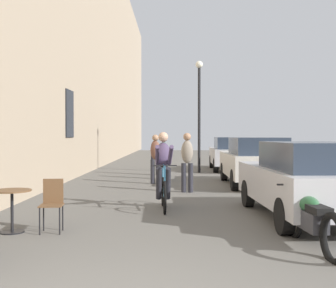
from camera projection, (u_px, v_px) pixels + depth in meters
name	position (u px, v px, depth m)	size (l,w,h in m)	color
building_facade_left	(76.00, 12.00, 17.78)	(0.54, 68.00, 13.33)	tan
cafe_table_mid	(12.00, 202.00, 7.31)	(0.64, 0.64, 0.72)	black
cafe_chair_mid_toward_street	(52.00, 201.00, 7.38)	(0.41, 0.41, 0.89)	black
cyclist_on_bicycle	(163.00, 172.00, 9.73)	(0.52, 1.76, 1.74)	black
pedestrian_near	(187.00, 159.00, 12.48)	(0.37, 0.28, 1.71)	#26262D
pedestrian_mid	(155.00, 156.00, 14.66)	(0.38, 0.30, 1.66)	#26262D
pedestrian_far	(164.00, 155.00, 16.24)	(0.37, 0.28, 1.60)	#26262D
pedestrian_furthest	(155.00, 153.00, 17.99)	(0.38, 0.30, 1.64)	#26262D
street_lamp	(199.00, 102.00, 19.07)	(0.32, 0.32, 4.90)	black
parked_car_nearest	(306.00, 179.00, 8.44)	(1.93, 4.31, 1.51)	#B7B7BC
parked_car_second	(255.00, 161.00, 14.17)	(1.90, 4.43, 1.57)	beige
parked_car_third	(231.00, 153.00, 20.34)	(1.95, 4.41, 1.55)	#B7B7BC
parked_motorcycle	(311.00, 220.00, 6.32)	(0.62, 2.15, 0.92)	black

